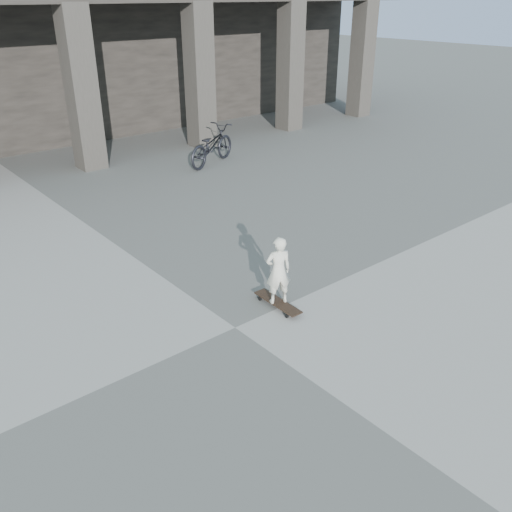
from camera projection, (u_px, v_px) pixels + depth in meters
ground at (235, 328)px, 7.51m from camera, size 90.00×90.00×0.00m
longboard at (278, 303)px, 7.98m from camera, size 0.23×0.88×0.09m
child at (278, 271)px, 7.74m from camera, size 0.44×0.38×1.04m
bicycle at (212, 145)px, 14.47m from camera, size 2.05×1.35×1.02m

